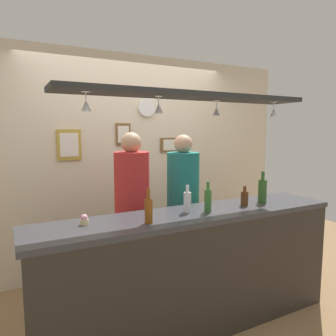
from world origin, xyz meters
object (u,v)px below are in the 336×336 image
(bottle_beer_brown_stubby, at_px, (244,198))
(wall_clock, at_px, (147,108))
(bottle_beer_amber_tall, at_px, (149,210))
(bottle_champagne_green, at_px, (262,190))
(person_left_red_shirt, at_px, (132,201))
(bottle_beer_green_import, at_px, (208,200))
(picture_frame_lower_pair, at_px, (171,145))
(picture_frame_crest, at_px, (123,134))
(person_middle_teal_shirt, at_px, (183,197))
(cupcake, at_px, (84,220))
(bottle_soda_clear, at_px, (187,201))
(picture_frame_caricature, at_px, (69,145))

(bottle_beer_brown_stubby, bearing_deg, wall_clock, 103.81)
(bottle_beer_brown_stubby, bearing_deg, bottle_beer_amber_tall, -174.33)
(bottle_champagne_green, height_order, bottle_beer_amber_tall, bottle_champagne_green)
(person_left_red_shirt, distance_m, bottle_beer_brown_stubby, 1.07)
(bottle_beer_amber_tall, xyz_separation_m, bottle_beer_brown_stubby, (1.00, 0.10, -0.03))
(bottle_beer_green_import, xyz_separation_m, wall_clock, (0.08, 1.44, 0.86))
(picture_frame_lower_pair, relative_size, picture_frame_crest, 1.15)
(person_middle_teal_shirt, distance_m, bottle_beer_green_import, 0.71)
(bottle_beer_brown_stubby, xyz_separation_m, picture_frame_lower_pair, (-0.01, 1.42, 0.43))
(bottle_beer_amber_tall, distance_m, cupcake, 0.47)
(person_left_red_shirt, bearing_deg, bottle_beer_amber_tall, -101.92)
(wall_clock, bearing_deg, person_middle_teal_shirt, -84.22)
(bottle_soda_clear, bearing_deg, bottle_beer_amber_tall, -161.54)
(bottle_champagne_green, xyz_separation_m, picture_frame_crest, (-0.88, 1.40, 0.52))
(person_left_red_shirt, relative_size, cupcake, 21.53)
(person_left_red_shirt, bearing_deg, bottle_soda_clear, -67.01)
(person_middle_teal_shirt, distance_m, bottle_beer_brown_stubby, 0.71)
(person_middle_teal_shirt, xyz_separation_m, cupcake, (-1.16, -0.57, 0.05))
(bottle_beer_green_import, xyz_separation_m, bottle_beer_amber_tall, (-0.57, -0.06, -0.00))
(bottle_soda_clear, xyz_separation_m, picture_frame_caricature, (-0.70, 1.38, 0.43))
(picture_frame_caricature, bearing_deg, bottle_champagne_green, -42.85)
(cupcake, relative_size, wall_clock, 0.35)
(bottle_beer_green_import, relative_size, picture_frame_lower_pair, 0.87)
(bottle_beer_green_import, relative_size, bottle_beer_amber_tall, 1.00)
(person_middle_teal_shirt, distance_m, picture_frame_crest, 1.08)
(bottle_beer_green_import, xyz_separation_m, picture_frame_crest, (-0.22, 1.45, 0.53))
(person_middle_teal_shirt, bearing_deg, person_left_red_shirt, 180.00)
(picture_frame_crest, bearing_deg, bottle_champagne_green, -57.84)
(bottle_champagne_green, bearing_deg, bottle_beer_brown_stubby, -176.78)
(bottle_beer_amber_tall, bearing_deg, picture_frame_caricature, 100.50)
(bottle_beer_amber_tall, height_order, picture_frame_caricature, picture_frame_caricature)
(bottle_beer_brown_stubby, bearing_deg, picture_frame_caricature, 132.19)
(person_left_red_shirt, relative_size, bottle_beer_brown_stubby, 9.33)
(picture_frame_lower_pair, bearing_deg, picture_frame_crest, 180.00)
(person_left_red_shirt, height_order, picture_frame_crest, picture_frame_crest)
(wall_clock, bearing_deg, cupcake, -129.38)
(bottle_beer_amber_tall, distance_m, picture_frame_lower_pair, 1.85)
(person_left_red_shirt, height_order, bottle_beer_amber_tall, person_left_red_shirt)
(bottle_beer_brown_stubby, bearing_deg, person_left_red_shirt, 142.34)
(bottle_champagne_green, distance_m, bottle_soda_clear, 0.81)
(bottle_beer_brown_stubby, height_order, picture_frame_crest, picture_frame_crest)
(person_left_red_shirt, distance_m, picture_frame_caricature, 1.03)
(wall_clock, bearing_deg, bottle_beer_brown_stubby, -76.19)
(person_middle_teal_shirt, distance_m, picture_frame_caricature, 1.38)
(picture_frame_lower_pair, bearing_deg, wall_clock, -178.95)
(bottle_beer_amber_tall, xyz_separation_m, cupcake, (-0.43, 0.18, -0.06))
(picture_frame_lower_pair, height_order, picture_frame_crest, picture_frame_crest)
(person_middle_teal_shirt, height_order, bottle_beer_brown_stubby, person_middle_teal_shirt)
(bottle_beer_green_import, height_order, picture_frame_crest, picture_frame_crest)
(bottle_champagne_green, bearing_deg, picture_frame_caricature, 137.15)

